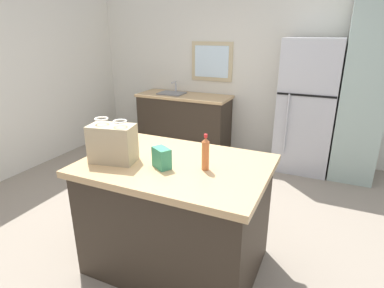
# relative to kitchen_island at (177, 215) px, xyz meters

# --- Properties ---
(ground) EXTENTS (6.43, 6.43, 0.00)m
(ground) POSITION_rel_kitchen_island_xyz_m (-0.15, 0.32, -0.46)
(ground) COLOR gray
(back_wall) EXTENTS (5.36, 0.13, 2.52)m
(back_wall) POSITION_rel_kitchen_island_xyz_m (-0.16, 2.90, 0.80)
(back_wall) COLOR silver
(back_wall) RESTS_ON ground
(kitchen_island) EXTENTS (1.39, 0.98, 0.92)m
(kitchen_island) POSITION_rel_kitchen_island_xyz_m (0.00, 0.00, 0.00)
(kitchen_island) COLOR #33281E
(kitchen_island) RESTS_ON ground
(refrigerator) EXTENTS (0.72, 0.69, 1.77)m
(refrigerator) POSITION_rel_kitchen_island_xyz_m (0.70, 2.50, 0.42)
(refrigerator) COLOR #B7B7BC
(refrigerator) RESTS_ON ground
(tall_cabinet) EXTENTS (0.52, 0.62, 2.28)m
(tall_cabinet) POSITION_rel_kitchen_island_xyz_m (1.34, 2.50, 0.68)
(tall_cabinet) COLOR #9EB2A8
(tall_cabinet) RESTS_ON ground
(sink_counter) EXTENTS (1.49, 0.60, 1.07)m
(sink_counter) POSITION_rel_kitchen_island_xyz_m (-1.17, 2.55, -0.01)
(sink_counter) COLOR #33281E
(sink_counter) RESTS_ON ground
(shopping_bag) EXTENTS (0.37, 0.26, 0.33)m
(shopping_bag) POSITION_rel_kitchen_island_xyz_m (-0.44, -0.17, 0.60)
(shopping_bag) COLOR tan
(shopping_bag) RESTS_ON kitchen_island
(small_box) EXTENTS (0.17, 0.15, 0.15)m
(small_box) POSITION_rel_kitchen_island_xyz_m (-0.05, -0.12, 0.53)
(small_box) COLOR #388E66
(small_box) RESTS_ON kitchen_island
(bottle) EXTENTS (0.05, 0.05, 0.27)m
(bottle) POSITION_rel_kitchen_island_xyz_m (0.25, -0.02, 0.58)
(bottle) COLOR #C66633
(bottle) RESTS_ON kitchen_island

